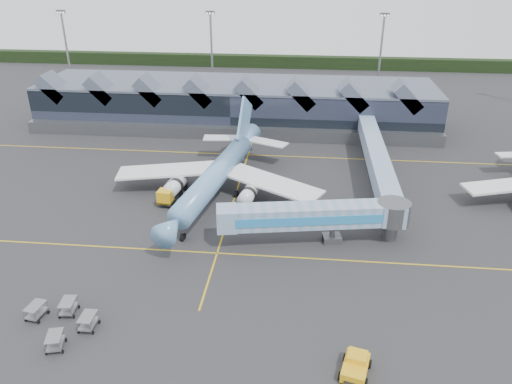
# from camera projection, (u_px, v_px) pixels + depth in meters

# --- Properties ---
(ground) EXTENTS (260.00, 260.00, 0.00)m
(ground) POSITION_uv_depth(u_px,v_px,m) (226.00, 224.00, 74.67)
(ground) COLOR #232326
(ground) RESTS_ON ground
(taxi_stripes) EXTENTS (120.00, 60.00, 0.01)m
(taxi_stripes) POSITION_uv_depth(u_px,v_px,m) (236.00, 194.00, 83.60)
(taxi_stripes) COLOR gold
(taxi_stripes) RESTS_ON ground
(tree_line_far) EXTENTS (260.00, 4.00, 4.00)m
(tree_line_far) POSITION_uv_depth(u_px,v_px,m) (276.00, 61.00, 172.06)
(tree_line_far) COLOR black
(tree_line_far) RESTS_ON ground
(terminal) EXTENTS (90.00, 22.25, 12.52)m
(terminal) POSITION_uv_depth(u_px,v_px,m) (236.00, 103.00, 115.29)
(terminal) COLOR black
(terminal) RESTS_ON ground
(light_masts) EXTENTS (132.40, 42.56, 22.45)m
(light_masts) POSITION_uv_depth(u_px,v_px,m) (348.00, 59.00, 123.36)
(light_masts) COLOR gray
(light_masts) RESTS_ON ground
(main_airliner) EXTENTS (35.34, 41.11, 13.24)m
(main_airliner) POSITION_uv_depth(u_px,v_px,m) (218.00, 173.00, 82.07)
(main_airliner) COLOR #6099C2
(main_airliner) RESTS_ON ground
(jet_bridge) EXTENTS (26.64, 8.27, 5.94)m
(jet_bridge) POSITION_uv_depth(u_px,v_px,m) (325.00, 216.00, 68.42)
(jet_bridge) COLOR #729BBE
(jet_bridge) RESTS_ON ground
(fuel_truck) EXTENTS (3.41, 9.24, 3.07)m
(fuel_truck) POSITION_uv_depth(u_px,v_px,m) (173.00, 187.00, 82.23)
(fuel_truck) COLOR black
(fuel_truck) RESTS_ON ground
(pushback_tug) EXTENTS (3.46, 4.63, 1.89)m
(pushback_tug) POSITION_uv_depth(u_px,v_px,m) (356.00, 366.00, 48.15)
(pushback_tug) COLOR #EEB016
(pushback_tug) RESTS_ON ground
(baggage_carts) EXTENTS (8.29, 8.00, 1.66)m
(baggage_carts) POSITION_uv_depth(u_px,v_px,m) (62.00, 319.00, 54.10)
(baggage_carts) COLOR gray
(baggage_carts) RESTS_ON ground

